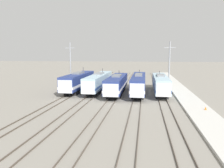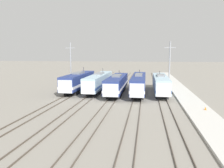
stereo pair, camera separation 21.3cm
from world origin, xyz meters
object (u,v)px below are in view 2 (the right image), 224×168
Objects in this scene: locomotive_far_left at (78,81)px; catenary_tower_right at (170,66)px; locomotive_far_right at (161,84)px; locomotive_center at (117,84)px; traffic_cone at (205,108)px; catenary_tower_left at (71,65)px; locomotive_center_right at (139,84)px; locomotive_center_left at (99,82)px.

locomotive_far_left is 20.91m from catenary_tower_right.
locomotive_far_right is at bearing -118.61° from catenary_tower_right.
locomotive_center reaches higher than traffic_cone.
catenary_tower_left is at bearing 155.80° from locomotive_center.
locomotive_center_right is at bearing -15.69° from catenary_tower_left.
locomotive_center is at bearing -13.71° from locomotive_far_left.
catenary_tower_left is at bearing 180.00° from catenary_tower_right.
traffic_cone is at bearing -31.43° from locomotive_far_left.
catenary_tower_left is at bearing 164.31° from locomotive_center_right.
catenary_tower_left is at bearing 169.63° from locomotive_far_right.
catenary_tower_right reaches higher than locomotive_center_left.
locomotive_center_left is 13.79m from locomotive_far_right.
catenary_tower_left reaches higher than locomotive_center.
catenary_tower_left is 23.14m from catenary_tower_right.
locomotive_center_left is at bearing 173.22° from locomotive_far_right.
locomotive_far_left is 0.88× the size of locomotive_center_left.
locomotive_center is 36.61× the size of traffic_cone.
locomotive_center_left is 1.79× the size of catenary_tower_left.
locomotive_far_right is 15.01m from traffic_cone.
catenary_tower_right is 23.32× the size of traffic_cone.
locomotive_center_right is (9.13, -2.40, 0.05)m from locomotive_center_left.
locomotive_center_right reaches higher than locomotive_far_right.
catenary_tower_left reaches higher than traffic_cone.
locomotive_center_left reaches higher than traffic_cone.
locomotive_far_left is 36.87× the size of traffic_cone.
catenary_tower_left is 1.00× the size of catenary_tower_right.
locomotive_center_left is 16.37m from catenary_tower_right.
locomotive_far_left is 18.27m from locomotive_far_right.
locomotive_far_right is (13.69, -1.63, -0.01)m from locomotive_center_left.
catenary_tower_right reaches higher than locomotive_far_right.
traffic_cone is at bearing -33.61° from catenary_tower_left.
locomotive_far_right is (4.56, 0.78, -0.06)m from locomotive_center_right.
locomotive_far_left is at bearing 166.29° from locomotive_center.
locomotive_center_right is 1.70× the size of catenary_tower_left.
locomotive_far_right is (9.13, 1.50, 0.02)m from locomotive_center.
locomotive_center_right is at bearing -14.75° from locomotive_center_left.
traffic_cone is (19.28, -15.47, -1.57)m from locomotive_center_left.
locomotive_far_right is 21.70m from catenary_tower_left.
traffic_cone is (3.49, -17.70, -5.24)m from catenary_tower_right.
catenary_tower_right is (6.67, 4.63, 3.62)m from locomotive_center_right.
locomotive_center_left reaches higher than locomotive_center_right.
catenary_tower_right is at bearing 61.39° from locomotive_far_right.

